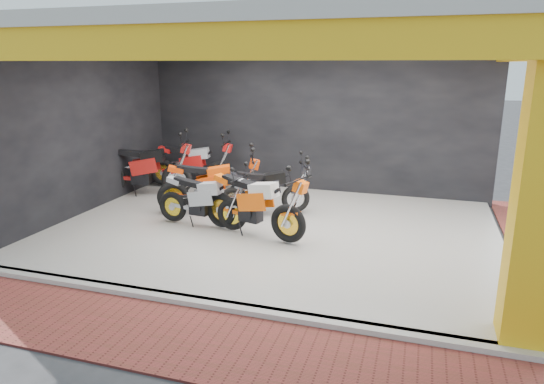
{
  "coord_description": "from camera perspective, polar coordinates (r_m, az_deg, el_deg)",
  "views": [
    {
      "loc": [
        2.54,
        -6.19,
        3.07
      ],
      "look_at": [
        0.1,
        1.58,
        0.9
      ],
      "focal_mm": 32.0,
      "sensor_mm": 36.0,
      "label": 1
    }
  ],
  "objects": [
    {
      "name": "header_beam_right",
      "position": [
        8.33,
        28.55,
        14.76
      ],
      "size": [
        0.3,
        6.4,
        0.4
      ],
      "primitive_type": "cube",
      "color": "yellow",
      "rests_on": "corner_column"
    },
    {
      "name": "moto_row_c",
      "position": [
        9.82,
        -3.37,
        1.33
      ],
      "size": [
        2.33,
        1.59,
        1.34
      ],
      "primitive_type": null,
      "rotation": [
        0.0,
        0.0,
        0.4
      ],
      "color": "#EC4209",
      "rests_on": "showroom_floor"
    },
    {
      "name": "left_wall",
      "position": [
        10.63,
        -21.56,
        6.74
      ],
      "size": [
        0.2,
        6.2,
        3.5
      ],
      "primitive_type": "cube",
      "color": "black",
      "rests_on": "ground"
    },
    {
      "name": "showroom_ceiling",
      "position": [
        8.6,
        0.22,
        18.44
      ],
      "size": [
        8.4,
        6.4,
        0.2
      ],
      "primitive_type": "cube",
      "color": "beige",
      "rests_on": "corner_column"
    },
    {
      "name": "paver_front",
      "position": [
        5.92,
        -11.24,
        -16.44
      ],
      "size": [
        9.0,
        1.4,
        0.03
      ],
      "primitive_type": "cube",
      "color": "maroon",
      "rests_on": "ground"
    },
    {
      "name": "header_beam_front",
      "position": [
        5.79,
        -9.02,
        17.02
      ],
      "size": [
        8.4,
        0.3,
        0.4
      ],
      "primitive_type": "cube",
      "color": "yellow",
      "rests_on": "corner_column"
    },
    {
      "name": "ground",
      "position": [
        7.37,
        -4.49,
        -9.77
      ],
      "size": [
        80.0,
        80.0,
        0.0
      ],
      "primitive_type": "plane",
      "color": "#2D2D30",
      "rests_on": "ground"
    },
    {
      "name": "moto_row_b",
      "position": [
        9.76,
        2.81,
        0.82
      ],
      "size": [
        2.07,
        1.52,
        1.19
      ],
      "primitive_type": null,
      "rotation": [
        0.0,
        0.0,
        0.46
      ],
      "color": "black",
      "rests_on": "showroom_floor"
    },
    {
      "name": "moto_row_e",
      "position": [
        11.8,
        -6.26,
        3.58
      ],
      "size": [
        2.29,
        1.16,
        1.34
      ],
      "primitive_type": null,
      "rotation": [
        0.0,
        0.0,
        0.16
      ],
      "color": "red",
      "rests_on": "showroom_floor"
    },
    {
      "name": "moto_row_d",
      "position": [
        11.29,
        -11.21,
        3.17
      ],
      "size": [
        2.53,
        1.51,
        1.46
      ],
      "primitive_type": null,
      "rotation": [
        0.0,
        0.0,
        0.28
      ],
      "color": "#AF1712",
      "rests_on": "showroom_floor"
    },
    {
      "name": "moto_row_a",
      "position": [
        8.75,
        -4.76,
        -0.87
      ],
      "size": [
        2.02,
        0.91,
        1.2
      ],
      "primitive_type": null,
      "rotation": [
        0.0,
        0.0,
        -0.09
      ],
      "color": "#A1A3A8",
      "rests_on": "showroom_floor"
    },
    {
      "name": "back_wall",
      "position": [
        11.65,
        4.78,
        8.35
      ],
      "size": [
        8.2,
        0.2,
        3.5
      ],
      "primitive_type": "cube",
      "color": "black",
      "rests_on": "ground"
    },
    {
      "name": "corner_column",
      "position": [
        5.73,
        29.07,
        -0.32
      ],
      "size": [
        0.5,
        0.5,
        3.5
      ],
      "primitive_type": "cube",
      "color": "yellow",
      "rests_on": "ground"
    },
    {
      "name": "floor_kerb",
      "position": [
        6.51,
        -7.92,
        -12.89
      ],
      "size": [
        8.0,
        0.2,
        0.1
      ],
      "primitive_type": "cube",
      "color": "silver",
      "rests_on": "ground"
    },
    {
      "name": "showroom_floor",
      "position": [
        9.1,
        0.2,
        -4.48
      ],
      "size": [
        8.0,
        6.0,
        0.1
      ],
      "primitive_type": "cube",
      "color": "silver",
      "rests_on": "ground"
    },
    {
      "name": "moto_hero",
      "position": [
        8.08,
        1.94,
        -1.55
      ],
      "size": [
        2.37,
        1.39,
        1.37
      ],
      "primitive_type": null,
      "rotation": [
        0.0,
        0.0,
        -0.27
      ],
      "color": "#FF5E0A",
      "rests_on": "showroom_floor"
    }
  ]
}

